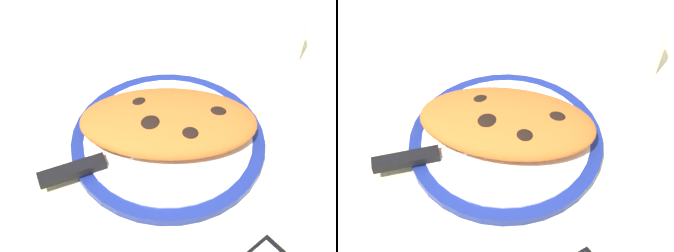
% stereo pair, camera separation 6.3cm
% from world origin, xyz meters
% --- Properties ---
extents(ground_plane, '(1.50, 1.50, 0.03)m').
position_xyz_m(ground_plane, '(0.00, 0.00, -0.01)').
color(ground_plane, beige).
extents(plate, '(0.27, 0.27, 0.02)m').
position_xyz_m(plate, '(0.00, 0.00, 0.01)').
color(plate, navy).
rests_on(plate, ground_plane).
extents(calzone, '(0.26, 0.15, 0.05)m').
position_xyz_m(calzone, '(0.00, -0.01, 0.04)').
color(calzone, '#C16023').
rests_on(calzone, plate).
extents(fork, '(0.16, 0.02, 0.00)m').
position_xyz_m(fork, '(0.03, -0.05, 0.02)').
color(fork, silver).
rests_on(fork, plate).
extents(knife, '(0.22, 0.13, 0.01)m').
position_xyz_m(knife, '(0.09, 0.06, 0.02)').
color(knife, silver).
rests_on(knife, plate).
extents(water_glass, '(0.08, 0.08, 0.09)m').
position_xyz_m(water_glass, '(-0.17, -0.21, 0.04)').
color(water_glass, silver).
rests_on(water_glass, ground_plane).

